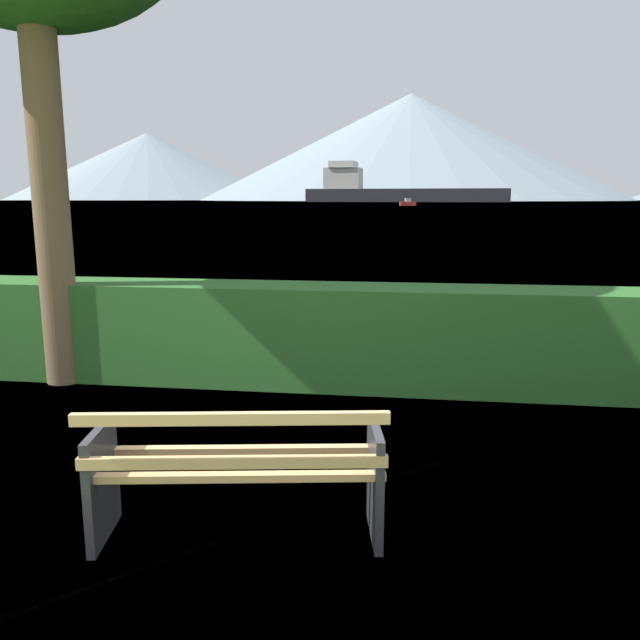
% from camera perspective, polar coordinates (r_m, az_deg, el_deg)
% --- Properties ---
extents(ground_plane, '(1400.00, 1400.00, 0.00)m').
position_cam_1_polar(ground_plane, '(4.02, -7.18, -18.55)').
color(ground_plane, olive).
extents(water_surface, '(620.00, 620.00, 0.00)m').
position_cam_1_polar(water_surface, '(312.26, 7.95, 10.52)').
color(water_surface, '#6B8EA3').
rests_on(water_surface, ground_plane).
extents(park_bench, '(1.75, 0.83, 0.87)m').
position_cam_1_polar(park_bench, '(3.78, -7.43, -13.37)').
color(park_bench, tan).
rests_on(park_bench, ground_plane).
extents(hedge_row, '(13.55, 0.75, 1.07)m').
position_cam_1_polar(hedge_row, '(6.73, -0.35, -1.39)').
color(hedge_row, '#285B23').
rests_on(hedge_row, ground_plane).
extents(cargo_ship_large, '(96.59, 23.30, 19.23)m').
position_cam_1_polar(cargo_ship_large, '(311.26, 6.39, 11.55)').
color(cargo_ship_large, '#232328').
rests_on(cargo_ship_large, water_surface).
extents(fishing_boat_near, '(4.19, 2.04, 1.89)m').
position_cam_1_polar(fishing_boat_near, '(161.74, 7.94, 10.42)').
color(fishing_boat_near, '#B2332D').
rests_on(fishing_boat_near, water_surface).
extents(distant_hills, '(812.40, 361.08, 85.09)m').
position_cam_1_polar(distant_hills, '(555.89, 6.53, 14.45)').
color(distant_hills, gray).
rests_on(distant_hills, ground_plane).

